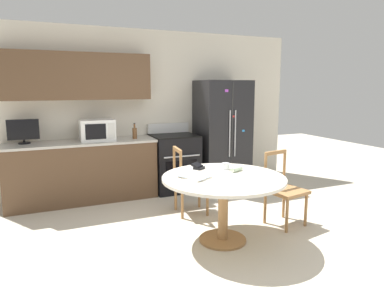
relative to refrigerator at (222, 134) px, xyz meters
The scene contains 15 objects.
ground_plane 2.68m from the refrigerator, 117.39° to the right, with size 14.00×14.00×0.00m, color beige.
back_wall 1.60m from the refrigerator, 166.45° to the left, with size 5.20×0.44×2.60m.
kitchen_counter 2.35m from the refrigerator, behind, with size 2.14×0.64×0.90m.
refrigerator is the anchor object (origin of this frame).
oven_range 0.97m from the refrigerator, behind, with size 0.72×0.68×1.08m.
microwave 2.08m from the refrigerator, behind, with size 0.49×0.39×0.31m.
countertop_tv 3.07m from the refrigerator, behind, with size 0.41×0.16×0.34m.
counter_bottle 1.52m from the refrigerator, behind, with size 0.07×0.07×0.24m.
dining_table 2.26m from the refrigerator, 117.45° to the right, with size 1.33×1.33×0.73m.
dining_chair_far 1.56m from the refrigerator, 134.83° to the right, with size 0.46×0.46×0.90m.
dining_chair_right 1.92m from the refrigerator, 93.60° to the right, with size 0.49×0.49×0.90m.
candle_glass 1.91m from the refrigerator, 116.61° to the right, with size 0.09×0.09×0.08m.
folded_napkin 2.02m from the refrigerator, 113.13° to the right, with size 0.17×0.11×0.05m.
wallet 1.94m from the refrigerator, 126.26° to the right, with size 0.17×0.17×0.07m.
mail_stack 2.34m from the refrigerator, 125.01° to the right, with size 0.34×0.37×0.02m.
Camera 1 is at (-1.58, -2.91, 1.68)m, focal length 32.00 mm.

